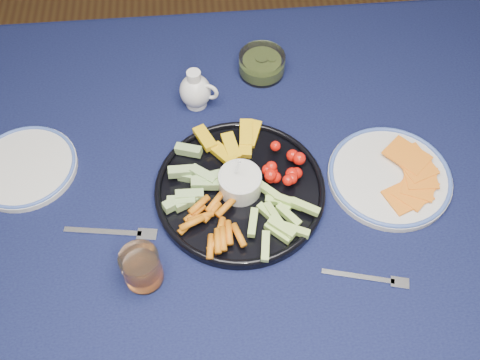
{
  "coord_description": "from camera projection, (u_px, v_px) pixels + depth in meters",
  "views": [
    {
      "loc": [
        -0.04,
        -0.61,
        1.65
      ],
      "look_at": [
        0.01,
        -0.03,
        0.79
      ],
      "focal_mm": 40.0,
      "sensor_mm": 36.0,
      "label": 1
    }
  ],
  "objects": [
    {
      "name": "creamer_pitcher",
      "position": [
        196.0,
        91.0,
        1.17
      ],
      "size": [
        0.09,
        0.07,
        0.1
      ],
      "color": "white",
      "rests_on": "dining_table"
    },
    {
      "name": "pickle_bowl",
      "position": [
        262.0,
        65.0,
        1.25
      ],
      "size": [
        0.11,
        0.11,
        0.05
      ],
      "color": "white",
      "rests_on": "dining_table"
    },
    {
      "name": "fork_left",
      "position": [
        119.0,
        233.0,
        1.02
      ],
      "size": [
        0.18,
        0.04,
        0.0
      ],
      "color": "silver",
      "rests_on": "dining_table"
    },
    {
      "name": "side_plate_extra",
      "position": [
        25.0,
        167.0,
        1.1
      ],
      "size": [
        0.21,
        0.21,
        0.02
      ],
      "color": "silver",
      "rests_on": "dining_table"
    },
    {
      "name": "cheese_plate",
      "position": [
        390.0,
        175.0,
        1.08
      ],
      "size": [
        0.25,
        0.25,
        0.03
      ],
      "color": "silver",
      "rests_on": "dining_table"
    },
    {
      "name": "fork_right",
      "position": [
        373.0,
        279.0,
        0.97
      ],
      "size": [
        0.16,
        0.05,
        0.0
      ],
      "color": "silver",
      "rests_on": "dining_table"
    },
    {
      "name": "dining_table",
      "position": [
        234.0,
        204.0,
        1.16
      ],
      "size": [
        1.67,
        1.07,
        0.75
      ],
      "color": "#4D3319",
      "rests_on": "ground"
    },
    {
      "name": "crudite_platter",
      "position": [
        239.0,
        188.0,
        1.06
      ],
      "size": [
        0.34,
        0.34,
        0.11
      ],
      "color": "black",
      "rests_on": "dining_table"
    },
    {
      "name": "juice_tumbler",
      "position": [
        142.0,
        269.0,
        0.94
      ],
      "size": [
        0.07,
        0.07,
        0.08
      ],
      "color": "white",
      "rests_on": "dining_table"
    }
  ]
}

